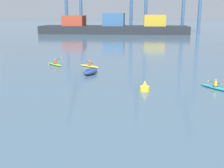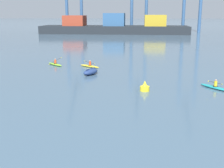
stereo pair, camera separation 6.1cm
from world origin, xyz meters
name	(u,v)px [view 2 (the right image)]	position (x,y,z in m)	size (l,w,h in m)	color
container_barge	(115,27)	(-5.60, 98.48, 2.37)	(52.23, 11.63, 7.16)	#1E2328
capsized_dinghy	(91,72)	(-2.18, 26.77, 0.35)	(2.03, 2.82, 0.76)	navy
channel_buoy	(145,87)	(4.15, 19.89, 0.36)	(0.90, 0.90, 1.00)	yellow
kayak_teal	(215,87)	(10.94, 21.37, 0.17)	(2.53, 3.07, 0.97)	teal
kayak_lime	(55,64)	(-8.26, 32.67, 0.17)	(2.89, 2.77, 1.06)	#7ABC2D
kayak_yellow	(90,66)	(-3.17, 31.71, 0.17)	(3.15, 2.41, 1.04)	yellow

